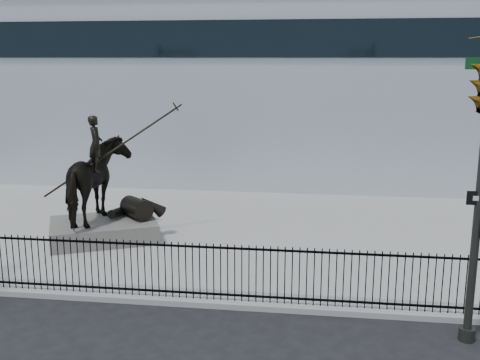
# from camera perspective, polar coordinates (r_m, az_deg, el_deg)

# --- Properties ---
(ground) EXTENTS (120.00, 120.00, 0.00)m
(ground) POSITION_cam_1_polar(r_m,az_deg,el_deg) (13.87, -8.07, -14.35)
(ground) COLOR black
(ground) RESTS_ON ground
(plaza) EXTENTS (30.00, 12.00, 0.15)m
(plaza) POSITION_cam_1_polar(r_m,az_deg,el_deg) (20.18, -2.69, -5.36)
(plaza) COLOR #999A97
(plaza) RESTS_ON ground
(building) EXTENTS (44.00, 14.00, 9.00)m
(building) POSITION_cam_1_polar(r_m,az_deg,el_deg) (32.14, 1.47, 9.29)
(building) COLOR #B0B8C0
(building) RESTS_ON ground
(picket_fence) EXTENTS (22.10, 0.10, 1.50)m
(picket_fence) POSITION_cam_1_polar(r_m,az_deg,el_deg) (14.61, -6.84, -9.03)
(picket_fence) COLOR black
(picket_fence) RESTS_ON plaza
(statue_plinth) EXTENTS (4.14, 3.61, 0.65)m
(statue_plinth) POSITION_cam_1_polar(r_m,az_deg,el_deg) (19.66, -13.68, -4.97)
(statue_plinth) COLOR #55534E
(statue_plinth) RESTS_ON plaza
(equestrian_statue) EXTENTS (4.05, 3.47, 3.76)m
(equestrian_statue) POSITION_cam_1_polar(r_m,az_deg,el_deg) (19.24, -13.74, -0.16)
(equestrian_statue) COLOR black
(equestrian_statue) RESTS_ON statue_plinth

